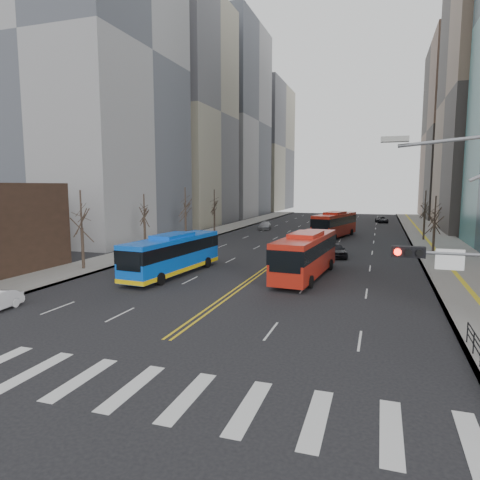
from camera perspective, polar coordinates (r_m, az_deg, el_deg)
name	(u,v)px	position (r m, az deg, el deg)	size (l,w,h in m)	color
ground	(106,383)	(18.57, -17.43, -17.77)	(220.00, 220.00, 0.00)	black
sidewalk_right	(441,247)	(59.53, 25.26, -0.86)	(7.00, 130.00, 0.15)	gray
sidewalk_left	(194,237)	(64.75, -6.11, 0.39)	(5.00, 130.00, 0.15)	gray
crosswalk	(106,383)	(18.56, -17.43, -17.75)	(26.70, 4.00, 0.01)	silver
centerline	(314,234)	(69.72, 9.83, 0.75)	(0.55, 100.00, 0.01)	gold
office_towers	(328,97)	(84.23, 11.71, 18.16)	(83.00, 134.00, 58.00)	gray
street_trees	(229,210)	(51.18, -1.47, 4.02)	(35.20, 47.20, 7.60)	#30251D
blue_bus	(173,253)	(37.90, -8.91, -1.74)	(3.73, 12.58, 3.60)	blue
red_bus_near	(306,252)	(36.77, 8.76, -1.63)	(3.81, 12.38, 3.84)	red
red_bus_far	(335,223)	(66.03, 12.52, 2.20)	(5.62, 12.65, 3.88)	red
car_dark_mid	(335,250)	(47.94, 12.56, -1.29)	(1.86, 4.61, 1.57)	black
car_silver	(265,226)	(76.58, 3.34, 1.94)	(1.94, 4.78, 1.39)	#A4A3A9
car_dark_far	(382,220)	(95.54, 18.38, 2.59)	(2.08, 4.52, 1.26)	black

